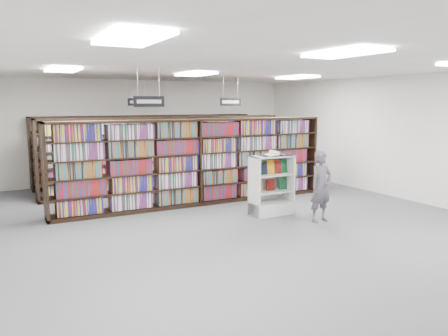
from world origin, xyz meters
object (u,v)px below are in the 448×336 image
bookshelf_row_near (196,162)px  open_book (275,154)px  endcap_display (271,194)px  shopper (321,187)px

bookshelf_row_near → open_book: bearing=-57.3°
bookshelf_row_near → open_book: (1.11, -1.74, 0.31)m
bookshelf_row_near → endcap_display: bearing=-58.1°
open_book → shopper: 1.26m
shopper → endcap_display: bearing=115.8°
open_book → shopper: size_ratio=0.51×
bookshelf_row_near → shopper: size_ratio=4.69×
bookshelf_row_near → open_book: size_ratio=9.27×
endcap_display → open_book: size_ratio=1.76×
bookshelf_row_near → endcap_display: 2.08m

